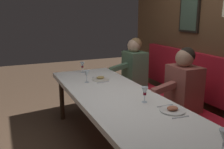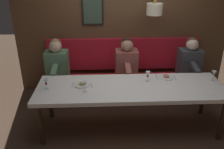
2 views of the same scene
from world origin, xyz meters
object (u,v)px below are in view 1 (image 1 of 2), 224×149
dining_table (118,101)px  diner_near (184,82)px  wine_glass_0 (224,136)px  wine_glass_1 (82,65)px  diner_middle (134,63)px  wine_glass_3 (87,74)px  wine_glass_2 (145,92)px

dining_table → diner_near: bearing=-1.4°
wine_glass_0 → wine_glass_1: same height
diner_near → diner_middle: size_ratio=1.00×
wine_glass_3 → dining_table: bearing=-78.6°
wine_glass_1 → wine_glass_2: same height
diner_near → wine_glass_0: 1.49m
diner_middle → wine_glass_3: 1.16m
wine_glass_0 → wine_glass_3: 2.02m
diner_middle → wine_glass_0: size_ratio=4.82×
wine_glass_0 → wine_glass_3: same height
diner_middle → wine_glass_0: 2.66m
wine_glass_0 → diner_middle: bearing=74.0°
diner_near → diner_middle: same height
wine_glass_0 → wine_glass_3: bearing=98.1°
dining_table → diner_middle: (0.88, 1.24, 0.13)m
diner_middle → dining_table: bearing=-125.4°
dining_table → diner_middle: 1.53m
diner_middle → wine_glass_2: size_ratio=4.82×
wine_glass_1 → wine_glass_3: (-0.12, -0.56, 0.00)m
wine_glass_0 → wine_glass_3: (-0.29, 2.00, 0.00)m
diner_middle → wine_glass_2: 1.68m
diner_near → diner_middle: bearing=90.0°
wine_glass_2 → wine_glass_3: 1.01m
dining_table → diner_middle: bearing=54.6°
diner_middle → wine_glass_0: bearing=-106.0°
diner_middle → wine_glass_1: 0.91m
wine_glass_1 → diner_near: bearing=-54.5°
diner_near → wine_glass_2: 0.76m
diner_near → wine_glass_1: (-0.90, 1.27, 0.04)m
wine_glass_0 → wine_glass_1: (-0.17, 2.56, -0.00)m
diner_near → wine_glass_2: bearing=-160.1°
wine_glass_0 → wine_glass_2: bearing=88.8°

